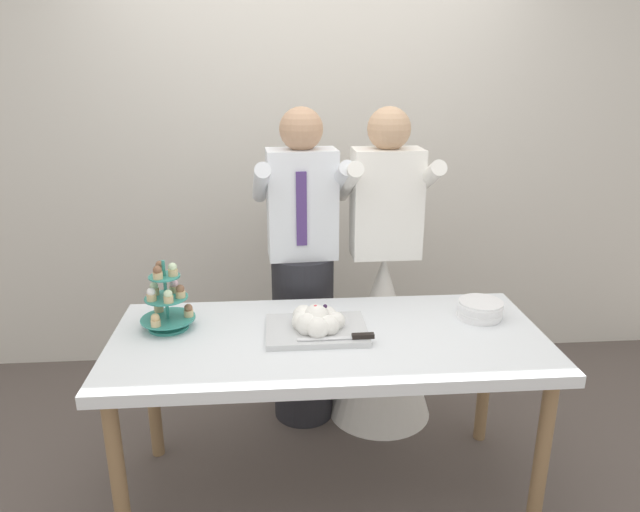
% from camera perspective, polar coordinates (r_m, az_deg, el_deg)
% --- Properties ---
extents(ground_plane, '(8.00, 8.00, 0.00)m').
position_cam_1_polar(ground_plane, '(2.85, 0.78, -21.99)').
color(ground_plane, '#564C47').
extents(rear_wall, '(5.20, 0.10, 2.90)m').
position_cam_1_polar(rear_wall, '(3.56, -1.17, 12.03)').
color(rear_wall, beige).
rests_on(rear_wall, ground_plane).
extents(dessert_table, '(1.80, 0.80, 0.78)m').
position_cam_1_polar(dessert_table, '(2.45, 0.85, -9.42)').
color(dessert_table, silver).
rests_on(dessert_table, ground_plane).
extents(cupcake_stand, '(0.23, 0.23, 0.31)m').
position_cam_1_polar(cupcake_stand, '(2.52, -14.92, -4.39)').
color(cupcake_stand, teal).
rests_on(cupcake_stand, dessert_table).
extents(main_cake_tray, '(0.44, 0.31, 0.13)m').
position_cam_1_polar(main_cake_tray, '(2.42, -0.36, -6.67)').
color(main_cake_tray, silver).
rests_on(main_cake_tray, dessert_table).
extents(plate_stack, '(0.20, 0.20, 0.08)m').
position_cam_1_polar(plate_stack, '(2.66, 15.53, -5.12)').
color(plate_stack, white).
rests_on(plate_stack, dessert_table).
extents(person_groom, '(0.49, 0.51, 1.66)m').
position_cam_1_polar(person_groom, '(2.99, -1.72, -3.14)').
color(person_groom, '#232328').
rests_on(person_groom, ground_plane).
extents(person_bride, '(0.56, 0.56, 1.66)m').
position_cam_1_polar(person_bride, '(3.09, 6.15, -5.85)').
color(person_bride, white).
rests_on(person_bride, ground_plane).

